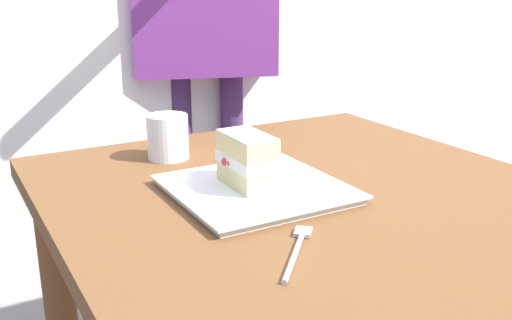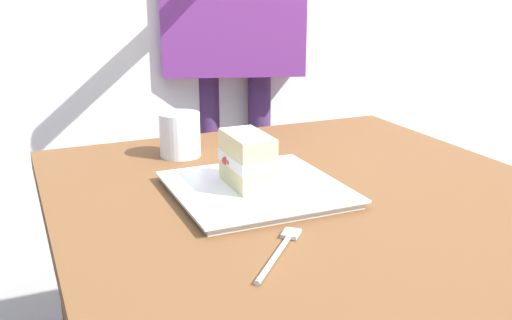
# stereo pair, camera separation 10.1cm
# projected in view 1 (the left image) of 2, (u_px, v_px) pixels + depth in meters

# --- Properties ---
(patio_table) EXTENTS (1.12, 0.89, 0.69)m
(patio_table) POSITION_uv_depth(u_px,v_px,m) (340.00, 262.00, 1.00)
(patio_table) COLOR brown
(patio_table) RESTS_ON ground
(dessert_plate) EXTENTS (0.29, 0.29, 0.02)m
(dessert_plate) POSITION_uv_depth(u_px,v_px,m) (256.00, 189.00, 1.03)
(dessert_plate) COLOR white
(dessert_plate) RESTS_ON patio_table
(cake_slice) EXTENTS (0.12, 0.07, 0.09)m
(cake_slice) POSITION_uv_depth(u_px,v_px,m) (247.00, 160.00, 1.01)
(cake_slice) COLOR #EAD18C
(cake_slice) RESTS_ON dessert_plate
(dessert_fork) EXTENTS (0.14, 0.13, 0.01)m
(dessert_fork) POSITION_uv_depth(u_px,v_px,m) (297.00, 249.00, 0.81)
(dessert_fork) COLOR silver
(dessert_fork) RESTS_ON patio_table
(coffee_cup) EXTENTS (0.09, 0.09, 0.09)m
(coffee_cup) POSITION_uv_depth(u_px,v_px,m) (168.00, 136.00, 1.22)
(coffee_cup) COLOR white
(coffee_cup) RESTS_ON patio_table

